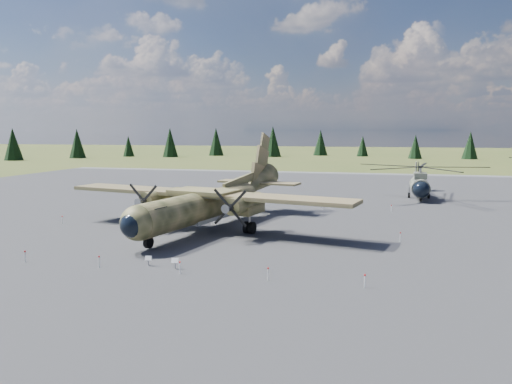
# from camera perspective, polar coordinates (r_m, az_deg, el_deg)

# --- Properties ---
(ground) EXTENTS (500.00, 500.00, 0.00)m
(ground) POSITION_cam_1_polar(r_m,az_deg,el_deg) (46.88, -4.50, -4.62)
(ground) COLOR #4E5124
(ground) RESTS_ON ground
(apron) EXTENTS (120.00, 120.00, 0.04)m
(apron) POSITION_cam_1_polar(r_m,az_deg,el_deg) (56.27, -1.23, -2.63)
(apron) COLOR slate
(apron) RESTS_ON ground
(transport_plane) EXTENTS (29.62, 26.60, 9.78)m
(transport_plane) POSITION_cam_1_polar(r_m,az_deg,el_deg) (48.34, -5.31, -0.89)
(transport_plane) COLOR #3A3D21
(transport_plane) RESTS_ON ground
(helicopter_near) EXTENTS (18.48, 21.67, 4.64)m
(helicopter_near) POSITION_cam_1_polar(r_m,az_deg,el_deg) (72.21, 18.24, 1.80)
(helicopter_near) COLOR slate
(helicopter_near) RESTS_ON ground
(info_placard_left) EXTENTS (0.49, 0.28, 0.72)m
(info_placard_left) POSITION_cam_1_polar(r_m,az_deg,el_deg) (36.15, -12.20, -7.51)
(info_placard_left) COLOR gray
(info_placard_left) RESTS_ON ground
(info_placard_right) EXTENTS (0.51, 0.26, 0.77)m
(info_placard_right) POSITION_cam_1_polar(r_m,az_deg,el_deg) (34.99, -9.24, -7.87)
(info_placard_right) COLOR gray
(info_placard_right) RESTS_ON ground
(barrier_fence) EXTENTS (33.12, 29.62, 0.85)m
(barrier_fence) POSITION_cam_1_polar(r_m,az_deg,el_deg) (46.85, -5.08, -4.00)
(barrier_fence) COLOR white
(barrier_fence) RESTS_ON ground
(treeline) EXTENTS (290.37, 297.27, 10.97)m
(treeline) POSITION_cam_1_polar(r_m,az_deg,el_deg) (47.22, -8.95, 1.39)
(treeline) COLOR black
(treeline) RESTS_ON ground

